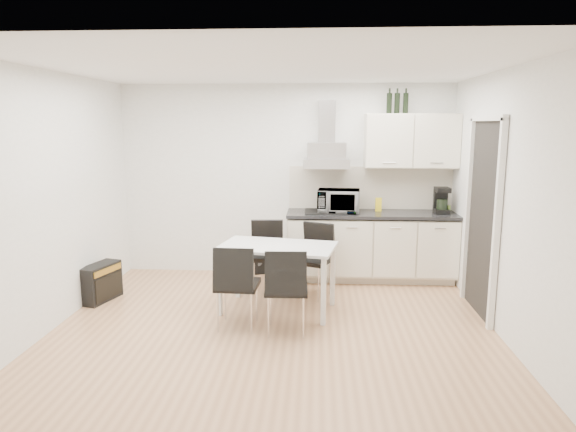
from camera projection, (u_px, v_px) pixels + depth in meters
The scene contains 15 objects.
ground at pixel (274, 326), 5.32m from camera, with size 4.50×4.50×0.00m, color tan.
wall_back at pixel (286, 181), 7.05m from camera, with size 4.50×0.10×2.60m, color white.
wall_front at pixel (245, 252), 3.12m from camera, with size 4.50×0.10×2.60m, color white.
wall_left at pixel (53, 201), 5.22m from camera, with size 0.10×4.00×2.60m, color white.
wall_right at pixel (505, 205), 4.96m from camera, with size 0.10×4.00×2.60m, color white.
ceiling at pixel (273, 67), 4.86m from camera, with size 4.50×4.50×0.00m, color white.
doorway at pixel (481, 220), 5.55m from camera, with size 0.08×1.04×2.10m, color white.
kitchenette at pixel (374, 219), 6.81m from camera, with size 2.22×0.64×2.52m.
dining_table at pixel (277, 254), 5.67m from camera, with size 1.36×0.93×0.75m.
chair_far_left at pixel (267, 257), 6.35m from camera, with size 0.44×0.50×0.88m, color black, non-canonical shape.
chair_far_right at pixel (312, 261), 6.19m from camera, with size 0.44×0.50×0.88m, color black, non-canonical shape.
chair_near_left at pixel (238, 286), 5.24m from camera, with size 0.44×0.50×0.88m, color black, non-canonical shape.
chair_near_right at pixel (286, 290), 5.11m from camera, with size 0.44×0.50×0.88m, color black, non-canonical shape.
guitar_amp at pixel (101, 282), 6.07m from camera, with size 0.37×0.57×0.44m.
floor_speaker at pixel (259, 264), 7.18m from camera, with size 0.17×0.15×0.28m, color black.
Camera 1 is at (0.44, -5.01, 2.07)m, focal length 32.00 mm.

